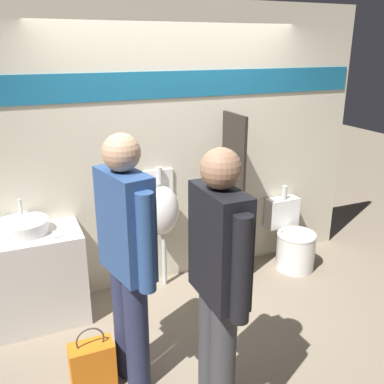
{
  "coord_description": "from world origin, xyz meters",
  "views": [
    {
      "loc": [
        -1.46,
        -3.17,
        2.31
      ],
      "look_at": [
        0.0,
        0.17,
        1.05
      ],
      "focal_mm": 40.0,
      "sensor_mm": 36.0,
      "label": 1
    }
  ],
  "objects_px": {
    "sink_basin": "(23,227)",
    "person_in_vest": "(218,278)",
    "urinal_near_counter": "(163,210)",
    "toilet": "(293,242)",
    "shopping_bag": "(93,366)",
    "person_with_lanyard": "(127,255)",
    "cell_phone": "(57,234)"
  },
  "relations": [
    {
      "from": "urinal_near_counter",
      "to": "shopping_bag",
      "type": "bearing_deg",
      "value": -129.96
    },
    {
      "from": "cell_phone",
      "to": "toilet",
      "type": "distance_m",
      "value": 2.48
    },
    {
      "from": "person_in_vest",
      "to": "person_with_lanyard",
      "type": "distance_m",
      "value": 0.64
    },
    {
      "from": "urinal_near_counter",
      "to": "toilet",
      "type": "xyz_separation_m",
      "value": [
        1.41,
        -0.2,
        -0.52
      ]
    },
    {
      "from": "person_with_lanyard",
      "to": "person_in_vest",
      "type": "bearing_deg",
      "value": -150.23
    },
    {
      "from": "urinal_near_counter",
      "to": "toilet",
      "type": "relative_size",
      "value": 1.42
    },
    {
      "from": "sink_basin",
      "to": "cell_phone",
      "type": "bearing_deg",
      "value": -31.72
    },
    {
      "from": "cell_phone",
      "to": "urinal_near_counter",
      "type": "distance_m",
      "value": 1.03
    },
    {
      "from": "person_in_vest",
      "to": "shopping_bag",
      "type": "distance_m",
      "value": 1.18
    },
    {
      "from": "toilet",
      "to": "cell_phone",
      "type": "bearing_deg",
      "value": -179.21
    },
    {
      "from": "sink_basin",
      "to": "cell_phone",
      "type": "height_order",
      "value": "sink_basin"
    },
    {
      "from": "toilet",
      "to": "shopping_bag",
      "type": "xyz_separation_m",
      "value": [
        -2.35,
        -0.92,
        -0.1
      ]
    },
    {
      "from": "person_in_vest",
      "to": "cell_phone",
      "type": "bearing_deg",
      "value": 29.12
    },
    {
      "from": "sink_basin",
      "to": "urinal_near_counter",
      "type": "relative_size",
      "value": 0.34
    },
    {
      "from": "toilet",
      "to": "person_in_vest",
      "type": "distance_m",
      "value": 2.28
    },
    {
      "from": "cell_phone",
      "to": "urinal_near_counter",
      "type": "xyz_separation_m",
      "value": [
        1.0,
        0.23,
        -0.03
      ]
    },
    {
      "from": "urinal_near_counter",
      "to": "sink_basin",
      "type": "bearing_deg",
      "value": -176.34
    },
    {
      "from": "sink_basin",
      "to": "toilet",
      "type": "relative_size",
      "value": 0.48
    },
    {
      "from": "person_in_vest",
      "to": "shopping_bag",
      "type": "height_order",
      "value": "person_in_vest"
    },
    {
      "from": "sink_basin",
      "to": "person_in_vest",
      "type": "distance_m",
      "value": 1.85
    },
    {
      "from": "toilet",
      "to": "person_with_lanyard",
      "type": "height_order",
      "value": "person_with_lanyard"
    },
    {
      "from": "cell_phone",
      "to": "shopping_bag",
      "type": "xyz_separation_m",
      "value": [
        0.07,
        -0.89,
        -0.65
      ]
    },
    {
      "from": "sink_basin",
      "to": "shopping_bag",
      "type": "bearing_deg",
      "value": -73.24
    },
    {
      "from": "cell_phone",
      "to": "toilet",
      "type": "xyz_separation_m",
      "value": [
        2.42,
        0.03,
        -0.55
      ]
    },
    {
      "from": "shopping_bag",
      "to": "person_with_lanyard",
      "type": "bearing_deg",
      "value": -4.48
    },
    {
      "from": "toilet",
      "to": "person_in_vest",
      "type": "bearing_deg",
      "value": -139.11
    },
    {
      "from": "person_with_lanyard",
      "to": "toilet",
      "type": "bearing_deg",
      "value": -77.74
    },
    {
      "from": "sink_basin",
      "to": "person_with_lanyard",
      "type": "xyz_separation_m",
      "value": [
        0.6,
        -1.06,
        0.12
      ]
    },
    {
      "from": "toilet",
      "to": "person_in_vest",
      "type": "xyz_separation_m",
      "value": [
        -1.64,
        -1.42,
        0.7
      ]
    },
    {
      "from": "toilet",
      "to": "shopping_bag",
      "type": "relative_size",
      "value": 1.71
    },
    {
      "from": "person_in_vest",
      "to": "toilet",
      "type": "bearing_deg",
      "value": -49.27
    },
    {
      "from": "shopping_bag",
      "to": "cell_phone",
      "type": "bearing_deg",
      "value": 94.24
    }
  ]
}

